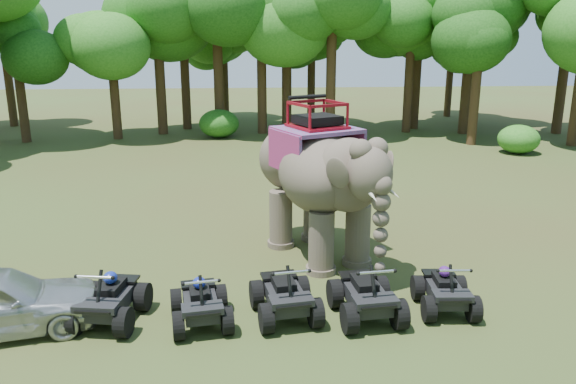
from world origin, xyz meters
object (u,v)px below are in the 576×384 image
(atv_1, at_px, (200,297))
(atv_2, at_px, (285,288))
(elephant, at_px, (318,179))
(atv_4, at_px, (446,285))
(atv_0, at_px, (109,293))
(atv_3, at_px, (366,288))

(atv_1, distance_m, atv_2, 1.81)
(elephant, distance_m, atv_4, 4.51)
(atv_0, distance_m, atv_4, 7.29)
(elephant, distance_m, atv_2, 4.00)
(atv_2, bearing_deg, atv_4, -8.10)
(atv_1, distance_m, atv_4, 5.36)
(atv_2, bearing_deg, atv_0, 170.23)
(atv_3, bearing_deg, atv_2, 169.20)
(atv_1, xyz_separation_m, atv_4, (5.35, 0.21, -0.01))
(atv_0, xyz_separation_m, atv_2, (3.73, -0.07, -0.00))
(atv_0, bearing_deg, atv_4, 9.42)
(atv_1, height_order, atv_4, atv_1)
(atv_3, bearing_deg, atv_0, 171.98)
(elephant, bearing_deg, atv_2, -132.83)
(atv_0, bearing_deg, elephant, 44.86)
(atv_0, distance_m, atv_1, 1.95)
(elephant, relative_size, atv_4, 3.18)
(elephant, distance_m, atv_3, 4.01)
(atv_0, distance_m, atv_3, 5.48)
(elephant, height_order, atv_0, elephant)
(elephant, xyz_separation_m, atv_2, (-1.16, -3.52, -1.51))
(elephant, height_order, atv_4, elephant)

